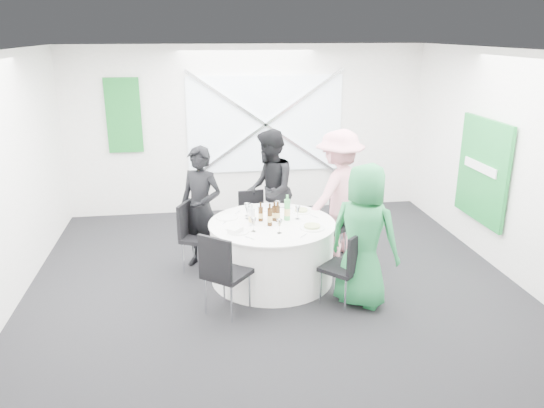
{
  "coord_description": "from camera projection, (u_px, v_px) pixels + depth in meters",
  "views": [
    {
      "loc": [
        -0.91,
        -5.84,
        3.01
      ],
      "look_at": [
        0.0,
        0.2,
        1.0
      ],
      "focal_mm": 35.0,
      "sensor_mm": 36.0,
      "label": 1
    }
  ],
  "objects": [
    {
      "name": "floor",
      "position": [
        274.0,
        286.0,
        6.55
      ],
      "size": [
        6.0,
        6.0,
        0.0
      ],
      "primitive_type": "plane",
      "color": "black",
      "rests_on": "ground"
    },
    {
      "name": "ceiling",
      "position": [
        275.0,
        50.0,
        5.68
      ],
      "size": [
        6.0,
        6.0,
        0.0
      ],
      "primitive_type": "plane",
      "rotation": [
        3.14,
        0.0,
        0.0
      ],
      "color": "silver",
      "rests_on": "wall_back"
    },
    {
      "name": "wall_back",
      "position": [
        247.0,
        130.0,
        8.93
      ],
      "size": [
        6.0,
        0.0,
        6.0
      ],
      "primitive_type": "plane",
      "rotation": [
        1.57,
        0.0,
        0.0
      ],
      "color": "silver",
      "rests_on": "floor"
    },
    {
      "name": "wall_front",
      "position": [
        348.0,
        302.0,
        3.3
      ],
      "size": [
        6.0,
        0.0,
        6.0
      ],
      "primitive_type": "plane",
      "rotation": [
        -1.57,
        0.0,
        0.0
      ],
      "color": "silver",
      "rests_on": "floor"
    },
    {
      "name": "wall_right",
      "position": [
        514.0,
        167.0,
        6.54
      ],
      "size": [
        0.0,
        6.0,
        6.0
      ],
      "primitive_type": "plane",
      "rotation": [
        1.57,
        0.0,
        -1.57
      ],
      "color": "silver",
      "rests_on": "floor"
    },
    {
      "name": "window_panel",
      "position": [
        265.0,
        124.0,
        8.91
      ],
      "size": [
        2.6,
        0.03,
        1.6
      ],
      "primitive_type": "cube",
      "color": "silver",
      "rests_on": "wall_back"
    },
    {
      "name": "window_brace_a",
      "position": [
        266.0,
        125.0,
        8.87
      ],
      "size": [
        2.63,
        0.05,
        1.84
      ],
      "primitive_type": "cube",
      "rotation": [
        0.0,
        0.97,
        0.0
      ],
      "color": "silver",
      "rests_on": "window_panel"
    },
    {
      "name": "window_brace_b",
      "position": [
        266.0,
        125.0,
        8.87
      ],
      "size": [
        2.63,
        0.05,
        1.84
      ],
      "primitive_type": "cube",
      "rotation": [
        0.0,
        -0.97,
        0.0
      ],
      "color": "silver",
      "rests_on": "window_panel"
    },
    {
      "name": "green_banner",
      "position": [
        124.0,
        116.0,
        8.51
      ],
      "size": [
        0.55,
        0.04,
        1.2
      ],
      "primitive_type": "cube",
      "color": "#125C23",
      "rests_on": "wall_back"
    },
    {
      "name": "green_sign",
      "position": [
        482.0,
        171.0,
        7.16
      ],
      "size": [
        0.05,
        1.2,
        1.4
      ],
      "primitive_type": "cube",
      "color": "#177F30",
      "rests_on": "wall_right"
    },
    {
      "name": "banquet_table",
      "position": [
        272.0,
        251.0,
        6.62
      ],
      "size": [
        1.56,
        1.56,
        0.76
      ],
      "color": "white",
      "rests_on": "floor"
    },
    {
      "name": "chair_back",
      "position": [
        253.0,
        216.0,
        7.52
      ],
      "size": [
        0.43,
        0.44,
        0.85
      ],
      "rotation": [
        0.0,
        0.0,
        0.12
      ],
      "color": "black",
      "rests_on": "floor"
    },
    {
      "name": "chair_back_left",
      "position": [
        193.0,
        231.0,
        6.85
      ],
      "size": [
        0.55,
        0.55,
        0.91
      ],
      "rotation": [
        0.0,
        0.0,
        1.14
      ],
      "color": "black",
      "rests_on": "floor"
    },
    {
      "name": "chair_back_right",
      "position": [
        334.0,
        222.0,
        7.33
      ],
      "size": [
        0.52,
        0.51,
        0.82
      ],
      "rotation": [
        0.0,
        0.0,
        -0.98
      ],
      "color": "black",
      "rests_on": "floor"
    },
    {
      "name": "chair_front_right",
      "position": [
        348.0,
        263.0,
        5.94
      ],
      "size": [
        0.57,
        0.57,
        0.89
      ],
      "rotation": [
        0.0,
        0.0,
        3.9
      ],
      "color": "black",
      "rests_on": "floor"
    },
    {
      "name": "chair_front_left",
      "position": [
        222.0,
        268.0,
        5.71
      ],
      "size": [
        0.61,
        0.62,
        0.96
      ],
      "rotation": [
        0.0,
        0.0,
        2.45
      ],
      "color": "black",
      "rests_on": "floor"
    },
    {
      "name": "person_man_back_left",
      "position": [
        201.0,
        208.0,
        6.86
      ],
      "size": [
        0.71,
        0.64,
        1.62
      ],
      "primitive_type": "imported",
      "rotation": [
        0.0,
        0.0,
        -0.56
      ],
      "color": "black",
      "rests_on": "floor"
    },
    {
      "name": "person_man_back",
      "position": [
        269.0,
        191.0,
        7.44
      ],
      "size": [
        0.55,
        0.88,
        1.72
      ],
      "primitive_type": "imported",
      "rotation": [
        0.0,
        0.0,
        -1.69
      ],
      "color": "black",
      "rests_on": "floor"
    },
    {
      "name": "person_woman_pink",
      "position": [
        338.0,
        194.0,
        7.24
      ],
      "size": [
        1.24,
        1.07,
        1.76
      ],
      "primitive_type": "imported",
      "rotation": [
        0.0,
        0.0,
        -2.56
      ],
      "color": "pink",
      "rests_on": "floor"
    },
    {
      "name": "person_woman_green",
      "position": [
        364.0,
        236.0,
        5.9
      ],
      "size": [
        0.96,
        0.92,
        1.65
      ],
      "primitive_type": "imported",
      "rotation": [
        0.0,
        0.0,
        2.45
      ],
      "color": "#227E42",
      "rests_on": "floor"
    },
    {
      "name": "plate_back",
      "position": [
        268.0,
        208.0,
        7.01
      ],
      "size": [
        0.28,
        0.28,
        0.01
      ],
      "color": "white",
      "rests_on": "banquet_table"
    },
    {
      "name": "plate_back_left",
      "position": [
        227.0,
        217.0,
        6.66
      ],
      "size": [
        0.28,
        0.28,
        0.01
      ],
      "color": "white",
      "rests_on": "banquet_table"
    },
    {
      "name": "plate_back_right",
      "position": [
        301.0,
        211.0,
        6.88
      ],
      "size": [
        0.25,
        0.25,
        0.04
      ],
      "color": "white",
      "rests_on": "banquet_table"
    },
    {
      "name": "plate_front_right",
      "position": [
        312.0,
        227.0,
        6.31
      ],
      "size": [
        0.3,
        0.3,
        0.04
      ],
      "color": "white",
      "rests_on": "banquet_table"
    },
    {
      "name": "plate_front_left",
      "position": [
        238.0,
        232.0,
        6.19
      ],
      "size": [
        0.25,
        0.25,
        0.01
      ],
      "color": "white",
      "rests_on": "banquet_table"
    },
    {
      "name": "napkin",
      "position": [
        235.0,
        230.0,
        6.16
      ],
      "size": [
        0.2,
        0.2,
        0.05
      ],
      "primitive_type": "cube",
      "rotation": [
        0.0,
        0.0,
        0.83
      ],
      "color": "white",
      "rests_on": "plate_front_left"
    },
    {
      "name": "beer_bottle_a",
      "position": [
        261.0,
        214.0,
        6.53
      ],
      "size": [
        0.06,
        0.06,
        0.24
      ],
      "color": "#3A200A",
      "rests_on": "banquet_table"
    },
    {
      "name": "beer_bottle_b",
      "position": [
        274.0,
        213.0,
        6.55
      ],
      "size": [
        0.06,
        0.06,
        0.24
      ],
      "color": "#3A200A",
      "rests_on": "banquet_table"
    },
    {
      "name": "beer_bottle_c",
      "position": [
        278.0,
        214.0,
        6.52
      ],
      "size": [
        0.06,
        0.06,
        0.26
      ],
      "color": "#3A200A",
      "rests_on": "banquet_table"
    },
    {
      "name": "beer_bottle_d",
      "position": [
        270.0,
        217.0,
        6.37
      ],
      "size": [
        0.06,
        0.06,
        0.28
      ],
      "color": "#3A200A",
      "rests_on": "banquet_table"
    },
    {
      "name": "green_water_bottle",
      "position": [
        287.0,
        210.0,
        6.56
      ],
      "size": [
        0.08,
        0.08,
        0.32
      ],
      "color": "#43AE55",
      "rests_on": "banquet_table"
    },
    {
      "name": "clear_water_bottle",
      "position": [
        252.0,
        217.0,
        6.38
      ],
      "size": [
        0.08,
        0.08,
        0.28
      ],
      "color": "silver",
      "rests_on": "banquet_table"
    },
    {
      "name": "wine_glass_a",
      "position": [
        279.0,
        223.0,
        6.13
      ],
      "size": [
        0.07,
        0.07,
        0.17
      ],
      "color": "white",
      "rests_on": "banquet_table"
    },
    {
      "name": "wine_glass_b",
      "position": [
        253.0,
        221.0,
        6.18
      ],
      "size": [
        0.07,
        0.07,
        0.17
      ],
      "color": "white",
      "rests_on": "banquet_table"
    },
    {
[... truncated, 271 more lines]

